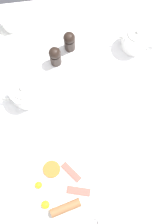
# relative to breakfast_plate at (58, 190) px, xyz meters

# --- Properties ---
(ground_plane) EXTENTS (8.00, 8.00, 0.00)m
(ground_plane) POSITION_rel_breakfast_plate_xyz_m (0.27, -0.13, -0.72)
(ground_plane) COLOR #333338
(table) EXTENTS (1.05, 1.07, 0.71)m
(table) POSITION_rel_breakfast_plate_xyz_m (0.27, -0.13, -0.07)
(table) COLOR white
(table) RESTS_ON ground_plane
(breakfast_plate) EXTENTS (0.28, 0.28, 0.04)m
(breakfast_plate) POSITION_rel_breakfast_plate_xyz_m (0.00, 0.00, 0.00)
(breakfast_plate) COLOR white
(breakfast_plate) RESTS_ON table
(teapot_near) EXTENTS (0.11, 0.19, 0.12)m
(teapot_near) POSITION_rel_breakfast_plate_xyz_m (0.53, -0.37, 0.04)
(teapot_near) COLOR white
(teapot_near) RESTS_ON table
(teapot_far) EXTENTS (0.11, 0.19, 0.12)m
(teapot_far) POSITION_rel_breakfast_plate_xyz_m (0.37, 0.09, 0.04)
(teapot_far) COLOR white
(teapot_far) RESTS_ON table
(teacup_with_saucer_left) EXTENTS (0.15, 0.15, 0.06)m
(teacup_with_saucer_left) POSITION_rel_breakfast_plate_xyz_m (0.69, 0.12, 0.02)
(teacup_with_saucer_left) COLOR white
(teacup_with_saucer_left) RESTS_ON table
(pepper_grinder) EXTENTS (0.05, 0.05, 0.11)m
(pepper_grinder) POSITION_rel_breakfast_plate_xyz_m (0.50, -0.05, 0.05)
(pepper_grinder) COLOR black
(pepper_grinder) RESTS_ON table
(salt_grinder) EXTENTS (0.05, 0.05, 0.11)m
(salt_grinder) POSITION_rel_breakfast_plate_xyz_m (0.56, -0.11, 0.05)
(salt_grinder) COLOR black
(salt_grinder) RESTS_ON table
(fork_by_plate) EXTENTS (0.08, 0.17, 0.00)m
(fork_by_plate) POSITION_rel_breakfast_plate_xyz_m (-0.03, -0.34, -0.01)
(fork_by_plate) COLOR silver
(fork_by_plate) RESTS_ON table
(knife_by_plate) EXTENTS (0.05, 0.20, 0.00)m
(knife_by_plate) POSITION_rel_breakfast_plate_xyz_m (0.28, -0.42, -0.01)
(knife_by_plate) COLOR silver
(knife_by_plate) RESTS_ON table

